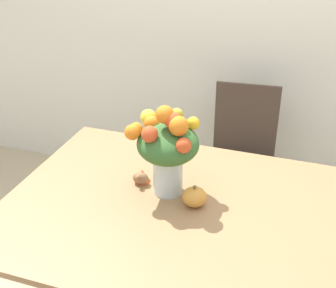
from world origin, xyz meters
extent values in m
cube|color=silver|center=(0.00, 1.38, 1.35)|extent=(8.00, 0.06, 2.70)
cube|color=#9E754C|center=(0.00, 0.00, 0.73)|extent=(1.48, 1.19, 0.03)
cylinder|color=#9E754C|center=(-0.68, 0.53, 0.36)|extent=(0.06, 0.06, 0.72)
cylinder|color=#9E754C|center=(0.68, 0.53, 0.36)|extent=(0.06, 0.06, 0.72)
cylinder|color=silver|center=(-0.05, 0.11, 0.84)|extent=(0.14, 0.14, 0.19)
cylinder|color=silver|center=(-0.05, 0.11, 0.79)|extent=(0.12, 0.12, 0.08)
cylinder|color=#38662D|center=(-0.02, 0.11, 0.88)|extent=(0.00, 0.01, 0.25)
cylinder|color=#38662D|center=(-0.04, 0.13, 0.88)|extent=(0.01, 0.01, 0.25)
cylinder|color=#38662D|center=(-0.07, 0.12, 0.88)|extent=(0.01, 0.01, 0.25)
cylinder|color=#38662D|center=(-0.07, 0.09, 0.88)|extent=(0.01, 0.01, 0.25)
cylinder|color=#38662D|center=(-0.04, 0.08, 0.88)|extent=(0.01, 0.01, 0.25)
ellipsoid|color=#38662D|center=(-0.05, 0.11, 1.00)|extent=(0.28, 0.28, 0.17)
sphere|color=yellow|center=(0.05, 0.19, 1.08)|extent=(0.06, 0.06, 0.06)
sphere|color=orange|center=(-0.05, 0.09, 1.15)|extent=(0.08, 0.08, 0.08)
sphere|color=orange|center=(-0.19, 0.04, 1.06)|extent=(0.07, 0.07, 0.07)
sphere|color=orange|center=(-0.14, 0.15, 1.07)|extent=(0.07, 0.07, 0.07)
sphere|color=#D64C23|center=(-0.10, 0.02, 1.08)|extent=(0.07, 0.07, 0.07)
sphere|color=orange|center=(-0.19, 0.08, 1.06)|extent=(0.06, 0.06, 0.06)
sphere|color=#D64C23|center=(0.05, 0.02, 1.05)|extent=(0.07, 0.07, 0.07)
sphere|color=#D64C23|center=(-0.02, 0.09, 1.13)|extent=(0.08, 0.08, 0.08)
sphere|color=orange|center=(0.02, 0.07, 1.11)|extent=(0.09, 0.09, 0.09)
sphere|color=yellow|center=(-0.17, 0.20, 1.07)|extent=(0.07, 0.07, 0.07)
sphere|color=#AD9E33|center=(-0.02, 0.14, 1.13)|extent=(0.06, 0.06, 0.06)
ellipsoid|color=gold|center=(0.10, 0.04, 0.79)|extent=(0.11, 0.11, 0.09)
cylinder|color=brown|center=(0.10, 0.04, 0.84)|extent=(0.02, 0.02, 0.02)
ellipsoid|color=#936642|center=(-0.19, 0.13, 0.78)|extent=(0.08, 0.06, 0.06)
cone|color=#C64C23|center=(-0.19, 0.15, 0.78)|extent=(0.08, 0.08, 0.06)
sphere|color=#936642|center=(-0.19, 0.09, 0.80)|extent=(0.03, 0.03, 0.03)
cube|color=#47382D|center=(0.16, 0.88, 0.46)|extent=(0.46, 0.46, 0.02)
cylinder|color=#47382D|center=(0.01, 0.70, 0.22)|extent=(0.04, 0.04, 0.45)
cylinder|color=#47382D|center=(0.35, 0.73, 0.22)|extent=(0.04, 0.04, 0.45)
cylinder|color=#47382D|center=(-0.02, 1.04, 0.22)|extent=(0.04, 0.04, 0.45)
cylinder|color=#47382D|center=(0.32, 1.07, 0.22)|extent=(0.04, 0.04, 0.45)
cube|color=#47382D|center=(0.14, 1.08, 0.71)|extent=(0.40, 0.06, 0.48)
camera|label=1|loc=(0.55, -1.62, 1.98)|focal=50.00mm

